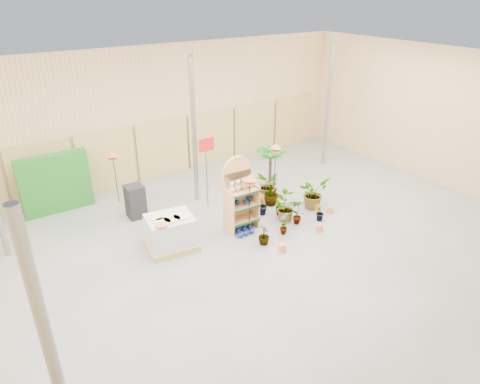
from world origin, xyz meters
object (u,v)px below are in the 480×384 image
(pallet_stack, at_px, (171,232))
(potted_plant_2, at_px, (284,207))
(bird_table_front, at_px, (250,180))
(display_shelf, at_px, (239,196))

(pallet_stack, height_order, potted_plant_2, pallet_stack)
(bird_table_front, height_order, potted_plant_2, bird_table_front)
(bird_table_front, distance_m, potted_plant_2, 1.64)
(pallet_stack, bearing_deg, potted_plant_2, -0.61)
(display_shelf, bearing_deg, potted_plant_2, -15.99)
(display_shelf, xyz_separation_m, pallet_stack, (-2.06, 0.10, -0.52))
(pallet_stack, xyz_separation_m, bird_table_front, (2.17, -0.44, 1.12))
(potted_plant_2, bearing_deg, display_shelf, 161.58)
(potted_plant_2, bearing_deg, bird_table_front, 175.66)
(bird_table_front, relative_size, potted_plant_2, 2.02)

